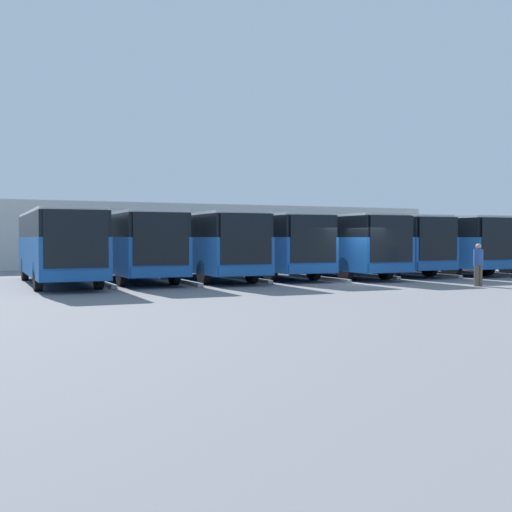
# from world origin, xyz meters

# --- Properties ---
(ground_plane) EXTENTS (600.00, 600.00, 0.00)m
(ground_plane) POSITION_xyz_m (0.00, 0.00, 0.00)
(ground_plane) COLOR slate
(bus_0) EXTENTS (2.84, 10.96, 3.19)m
(bus_0) POSITION_xyz_m (-12.15, -4.93, 1.78)
(bus_0) COLOR #19519E
(bus_0) RESTS_ON ground_plane
(curb_divider_0) EXTENTS (0.37, 5.86, 0.15)m
(curb_divider_0) POSITION_xyz_m (-10.42, -3.32, 0.07)
(curb_divider_0) COLOR #9E9E99
(curb_divider_0) RESTS_ON ground_plane
(bus_1) EXTENTS (2.84, 10.96, 3.19)m
(bus_1) POSITION_xyz_m (-8.68, -5.31, 1.78)
(bus_1) COLOR #19519E
(bus_1) RESTS_ON ground_plane
(curb_divider_1) EXTENTS (0.37, 5.86, 0.15)m
(curb_divider_1) POSITION_xyz_m (-6.95, -3.70, 0.07)
(curb_divider_1) COLOR #9E9E99
(curb_divider_1) RESTS_ON ground_plane
(bus_2) EXTENTS (2.84, 10.96, 3.19)m
(bus_2) POSITION_xyz_m (-5.21, -5.82, 1.78)
(bus_2) COLOR #19519E
(bus_2) RESTS_ON ground_plane
(curb_divider_2) EXTENTS (0.37, 5.86, 0.15)m
(curb_divider_2) POSITION_xyz_m (-3.47, -4.21, 0.07)
(curb_divider_2) COLOR #9E9E99
(curb_divider_2) RESTS_ON ground_plane
(bus_3) EXTENTS (2.84, 10.96, 3.19)m
(bus_3) POSITION_xyz_m (-1.74, -4.92, 1.78)
(bus_3) COLOR #19519E
(bus_3) RESTS_ON ground_plane
(curb_divider_3) EXTENTS (0.37, 5.86, 0.15)m
(curb_divider_3) POSITION_xyz_m (-0.00, -3.31, 0.07)
(curb_divider_3) COLOR #9E9E99
(curb_divider_3) RESTS_ON ground_plane
(bus_4) EXTENTS (2.84, 10.96, 3.19)m
(bus_4) POSITION_xyz_m (1.74, -5.93, 1.78)
(bus_4) COLOR #19519E
(bus_4) RESTS_ON ground_plane
(curb_divider_4) EXTENTS (0.37, 5.86, 0.15)m
(curb_divider_4) POSITION_xyz_m (3.47, -4.32, 0.07)
(curb_divider_4) COLOR #9E9E99
(curb_divider_4) RESTS_ON ground_plane
(bus_5) EXTENTS (2.84, 10.96, 3.19)m
(bus_5) POSITION_xyz_m (5.21, -5.47, 1.78)
(bus_5) COLOR #19519E
(bus_5) RESTS_ON ground_plane
(curb_divider_5) EXTENTS (0.37, 5.86, 0.15)m
(curb_divider_5) POSITION_xyz_m (6.95, -3.86, 0.07)
(curb_divider_5) COLOR #9E9E99
(curb_divider_5) RESTS_ON ground_plane
(bus_6) EXTENTS (2.84, 10.96, 3.19)m
(bus_6) POSITION_xyz_m (8.68, -6.00, 1.78)
(bus_6) COLOR #19519E
(bus_6) RESTS_ON ground_plane
(curb_divider_6) EXTENTS (0.37, 5.86, 0.15)m
(curb_divider_6) POSITION_xyz_m (10.42, -4.39, 0.07)
(curb_divider_6) COLOR #9E9E99
(curb_divider_6) RESTS_ON ground_plane
(bus_7) EXTENTS (2.84, 10.96, 3.19)m
(bus_7) POSITION_xyz_m (12.15, -4.96, 1.78)
(bus_7) COLOR #19519E
(bus_7) RESTS_ON ground_plane
(pedestrian) EXTENTS (0.44, 0.44, 1.80)m
(pedestrian) POSITION_xyz_m (-3.82, 3.55, 0.97)
(pedestrian) COLOR brown
(pedestrian) RESTS_ON ground_plane
(station_building) EXTENTS (37.35, 13.70, 4.46)m
(station_building) POSITION_xyz_m (0.00, -23.93, 2.26)
(station_building) COLOR beige
(station_building) RESTS_ON ground_plane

